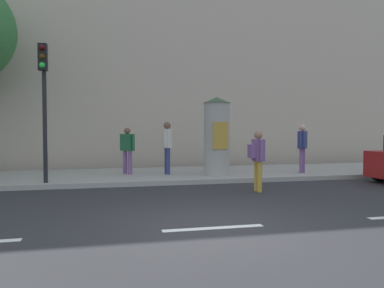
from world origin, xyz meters
name	(u,v)px	position (x,y,z in m)	size (l,w,h in m)	color
ground_plane	(214,228)	(0.00, 0.00, 0.00)	(80.00, 80.00, 0.00)	#2B2B2D
sidewalk_curb	(159,175)	(0.00, 7.00, 0.07)	(36.00, 4.00, 0.15)	#9E9B93
lane_markings	(214,228)	(0.00, 0.00, 0.00)	(25.80, 0.16, 0.01)	silver
building_backdrop	(144,52)	(0.00, 12.00, 5.39)	(36.00, 5.00, 10.78)	#B7A893
traffic_light	(44,90)	(-3.53, 5.24, 2.84)	(0.24, 0.45, 3.96)	black
poster_column	(217,135)	(1.86, 6.09, 1.49)	(0.96, 0.96, 2.64)	#9E9B93
pedestrian_with_bag	(257,156)	(2.22, 3.40, 0.98)	(0.38, 0.56, 1.66)	#B78C33
pedestrian_in_red_top	(127,147)	(-1.10, 6.94, 1.10)	(0.50, 0.51, 1.61)	#724C84
pedestrian_near_pole	(302,144)	(4.99, 5.96, 1.16)	(0.47, 0.48, 1.72)	#724C84
pedestrian_in_light_jacket	(167,143)	(0.24, 6.63, 1.21)	(0.28, 0.58, 1.80)	navy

